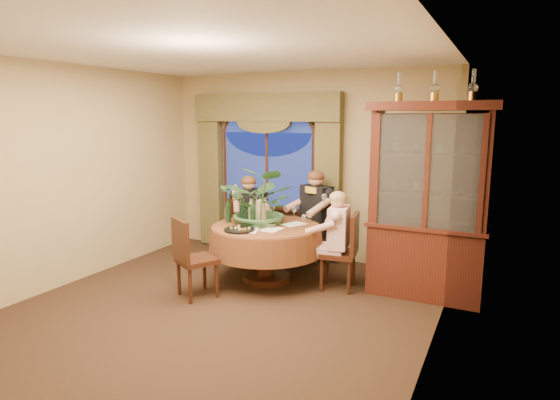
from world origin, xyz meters
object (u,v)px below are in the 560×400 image
at_px(dining_table, 266,253).
at_px(wine_bottle_0, 254,209).
at_px(chair_front_left, 197,258).
at_px(stoneware_vase, 260,212).
at_px(china_cabinet, 428,202).
at_px(wine_bottle_5, 242,208).
at_px(chair_back_right, 314,230).
at_px(oil_lamp_left, 399,87).
at_px(person_back, 249,218).
at_px(centerpiece_plant, 262,175).
at_px(wine_bottle_3, 253,213).
at_px(wine_bottle_4, 242,210).
at_px(person_scarf, 316,218).
at_px(olive_bowl, 270,225).
at_px(oil_lamp_center, 435,86).
at_px(person_pink, 339,240).
at_px(chair_back, 246,227).
at_px(wine_bottle_1, 228,210).
at_px(chair_right, 338,252).
at_px(wine_bottle_2, 251,211).
at_px(oil_lamp_right, 473,85).

distance_m(dining_table, wine_bottle_0, 0.63).
distance_m(chair_front_left, stoneware_vase, 1.10).
bearing_deg(china_cabinet, wine_bottle_5, -175.10).
height_order(chair_back_right, chair_front_left, same).
distance_m(oil_lamp_left, person_back, 2.89).
xyz_separation_m(centerpiece_plant, wine_bottle_3, (-0.04, -0.19, -0.48)).
xyz_separation_m(dining_table, wine_bottle_4, (-0.37, 0.01, 0.54)).
relative_size(wine_bottle_3, wine_bottle_4, 1.00).
bearing_deg(china_cabinet, person_back, 172.87).
bearing_deg(person_scarf, olive_bowl, 95.62).
xyz_separation_m(olive_bowl, wine_bottle_3, (-0.22, -0.04, 0.14)).
distance_m(oil_lamp_center, chair_back_right, 2.71).
distance_m(chair_front_left, wine_bottle_4, 0.97).
height_order(chair_front_left, person_back, person_back).
xyz_separation_m(dining_table, chair_front_left, (-0.49, -0.85, 0.10)).
relative_size(chair_front_left, person_pink, 0.77).
distance_m(chair_back, wine_bottle_5, 0.84).
relative_size(chair_back_right, wine_bottle_1, 2.91).
distance_m(chair_back_right, centerpiece_plant, 1.36).
height_order(chair_right, person_back, person_back).
xyz_separation_m(chair_back_right, person_pink, (0.68, -0.89, 0.14)).
bearing_deg(chair_right, wine_bottle_3, 93.86).
bearing_deg(wine_bottle_0, oil_lamp_left, 5.78).
height_order(dining_table, wine_bottle_4, wine_bottle_4).
xyz_separation_m(oil_lamp_center, chair_right, (-1.02, -0.22, -2.00)).
distance_m(oil_lamp_center, olive_bowl, 2.57).
bearing_deg(oil_lamp_center, oil_lamp_left, 180.00).
distance_m(chair_front_left, olive_bowl, 1.03).
height_order(oil_lamp_center, stoneware_vase, oil_lamp_center).
relative_size(chair_back, wine_bottle_3, 2.91).
xyz_separation_m(person_back, person_scarf, (1.01, 0.19, 0.06)).
relative_size(chair_back, person_pink, 0.77).
xyz_separation_m(person_scarf, wine_bottle_3, (-0.50, -0.97, 0.21)).
bearing_deg(stoneware_vase, dining_table, -35.98).
relative_size(china_cabinet, wine_bottle_2, 7.01).
xyz_separation_m(oil_lamp_left, oil_lamp_center, (0.40, 0.00, 0.00)).
bearing_deg(wine_bottle_3, person_back, 123.35).
xyz_separation_m(oil_lamp_left, wine_bottle_1, (-2.09, -0.42, -1.57)).
xyz_separation_m(chair_right, chair_front_left, (-1.43, -0.99, 0.00)).
distance_m(dining_table, wine_bottle_5, 0.72).
distance_m(person_pink, wine_bottle_4, 1.35).
relative_size(stoneware_vase, wine_bottle_5, 0.92).
distance_m(dining_table, wine_bottle_3, 0.57).
distance_m(dining_table, chair_back, 1.11).
relative_size(chair_right, person_back, 0.74).
relative_size(chair_back_right, person_pink, 0.77).
height_order(person_pink, person_back, person_back).
bearing_deg(wine_bottle_0, chair_back, 127.91).
bearing_deg(chair_front_left, oil_lamp_right, 52.77).
xyz_separation_m(chair_back_right, person_scarf, (0.09, -0.16, 0.22)).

